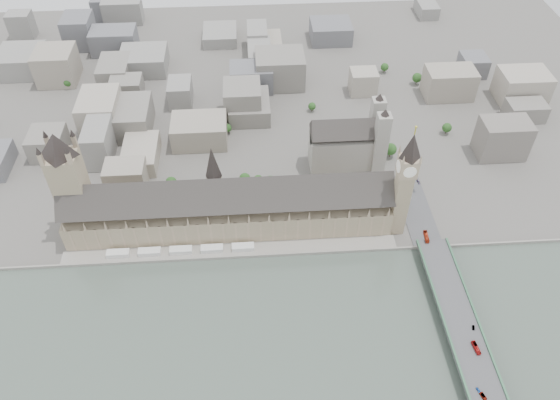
{
  "coord_description": "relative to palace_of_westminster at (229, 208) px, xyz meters",
  "views": [
    {
      "loc": [
        20.57,
        -298.98,
        337.91
      ],
      "look_at": [
        41.98,
        21.3,
        27.68
      ],
      "focal_mm": 35.0,
      "sensor_mm": 36.0,
      "label": 1
    }
  ],
  "objects": [
    {
      "name": "palace_of_westminster",
      "position": [
        0.0,
        0.0,
        0.0
      ],
      "size": [
        265.0,
        40.73,
        55.44
      ],
      "color": "tan",
      "rests_on": "ground"
    },
    {
      "name": "car_approach",
      "position": [
        168.23,
        33.86,
        -11.66
      ],
      "size": [
        3.28,
        5.84,
        1.6
      ],
      "primitive_type": "imported",
      "rotation": [
        0.0,
        0.0,
        0.2
      ],
      "color": "gray",
      "rests_on": "westminster_bridge"
    },
    {
      "name": "bridge_parapets",
      "position": [
        162.0,
        -151.7,
        -11.88
      ],
      "size": [
        25.0,
        235.0,
        1.15
      ],
      "primitive_type": null,
      "color": "#376547",
      "rests_on": "westminster_bridge"
    },
    {
      "name": "red_bus_north",
      "position": [
        157.75,
        -32.33,
        -10.74
      ],
      "size": [
        3.78,
        12.53,
        3.44
      ],
      "primitive_type": "imported",
      "rotation": [
        0.0,
        0.0,
        -0.07
      ],
      "color": "#B12E14",
      "rests_on": "westminster_bridge"
    },
    {
      "name": "park_trees",
      "position": [
        -10.0,
        40.3,
        -15.21
      ],
      "size": [
        110.0,
        30.0,
        15.0
      ],
      "primitive_type": null,
      "color": "#194518",
      "rests_on": "ground"
    },
    {
      "name": "car_silver",
      "position": [
        168.9,
        -117.49,
        -11.81
      ],
      "size": [
        2.36,
        4.16,
        1.3
      ],
      "primitive_type": "imported",
      "rotation": [
        0.0,
        0.0,
        -0.27
      ],
      "color": "gray",
      "rests_on": "westminster_bridge"
    },
    {
      "name": "central_tower",
      "position": [
        -10.0,
        6.3,
        35.21
      ],
      "size": [
        13.0,
        13.0,
        48.0
      ],
      "color": "tan",
      "rests_on": "ground"
    },
    {
      "name": "red_bus_south",
      "position": [
        165.27,
        -133.45,
        -11.01
      ],
      "size": [
        3.63,
        10.62,
        2.9
      ],
      "primitive_type": "imported",
      "rotation": [
        0.0,
        0.0,
        0.12
      ],
      "color": "red",
      "rests_on": "westminster_bridge"
    },
    {
      "name": "car_blue",
      "position": [
        157.24,
        -162.73,
        -11.82
      ],
      "size": [
        2.68,
        4.02,
        1.27
      ],
      "primitive_type": "imported",
      "rotation": [
        0.0,
        0.0,
        0.35
      ],
      "color": "#194DA7",
      "rests_on": "westminster_bridge"
    },
    {
      "name": "elizabeth_tower",
      "position": [
        138.0,
        -11.7,
        35.38
      ],
      "size": [
        17.0,
        17.0,
        107.5
      ],
      "color": "tan",
      "rests_on": "ground"
    },
    {
      "name": "victoria_tower",
      "position": [
        -122.0,
        6.3,
        32.5
      ],
      "size": [
        30.0,
        30.0,
        100.0
      ],
      "color": "tan",
      "rests_on": "ground"
    },
    {
      "name": "embankment_wall",
      "position": [
        0.0,
        -34.7,
        -21.21
      ],
      "size": [
        600.0,
        1.5,
        3.0
      ],
      "primitive_type": "cube",
      "color": "gray",
      "rests_on": "ground"
    },
    {
      "name": "ground",
      "position": [
        0.0,
        -19.7,
        -22.71
      ],
      "size": [
        900.0,
        900.0,
        0.0
      ],
      "primitive_type": "plane",
      "color": "#595651",
      "rests_on": "ground"
    },
    {
      "name": "river_terrace",
      "position": [
        0.0,
        -27.2,
        -21.71
      ],
      "size": [
        270.0,
        15.0,
        2.0
      ],
      "primitive_type": "cube",
      "color": "gray",
      "rests_on": "ground"
    },
    {
      "name": "car_grey",
      "position": [
        158.95,
        -166.93,
        -11.67
      ],
      "size": [
        4.15,
        6.15,
        1.57
      ],
      "primitive_type": "imported",
      "rotation": [
        0.0,
        0.0,
        0.3
      ],
      "color": "gray",
      "rests_on": "westminster_bridge"
    },
    {
      "name": "westminster_abbey",
      "position": [
        110.92,
        75.3,
        2.38
      ],
      "size": [
        68.0,
        36.0,
        64.0
      ],
      "color": "gray",
      "rests_on": "ground"
    },
    {
      "name": "westminster_bridge",
      "position": [
        162.0,
        -107.2,
        -17.58
      ],
      "size": [
        25.0,
        325.0,
        10.25
      ],
      "primitive_type": "cube",
      "color": "#474749",
      "rests_on": "ground"
    },
    {
      "name": "city_skyline_inland",
      "position": [
        0.0,
        225.3,
        -3.71
      ],
      "size": [
        720.0,
        360.0,
        38.0
      ],
      "primitive_type": null,
      "color": "gray",
      "rests_on": "ground"
    },
    {
      "name": "terrace_tents",
      "position": [
        -40.0,
        -26.7,
        -18.71
      ],
      "size": [
        118.0,
        7.0,
        4.0
      ],
      "color": "silver",
      "rests_on": "river_terrace"
    }
  ]
}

